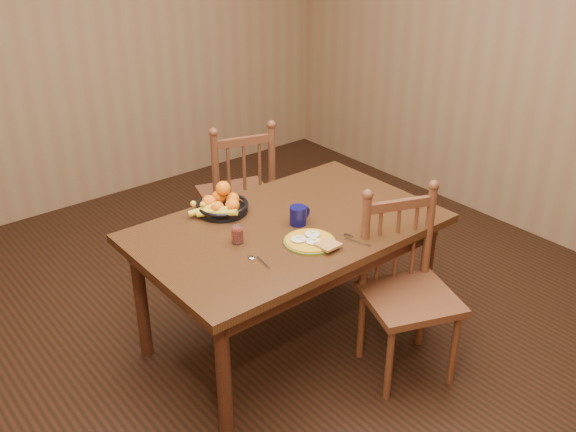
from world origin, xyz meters
TOP-DOWN VIEW (x-y plane):
  - room at (0.00, 0.00)m, footprint 4.52×5.02m
  - dining_table at (0.00, 0.00)m, footprint 1.60×1.00m
  - chair_far at (0.31, 0.92)m, footprint 0.57×0.56m
  - chair_near at (0.33, -0.57)m, footprint 0.57×0.56m
  - breakfast_plate at (-0.04, -0.23)m, footprint 0.26×0.29m
  - fork at (0.15, -0.35)m, footprint 0.06×0.18m
  - spoon at (-0.35, -0.19)m, footprint 0.04×0.16m
  - coffee_mug at (0.05, -0.03)m, footprint 0.13×0.09m
  - juice_glass at (-0.32, 0.01)m, footprint 0.06×0.06m
  - fruit_bowl at (-0.19, 0.34)m, footprint 0.32×0.32m

SIDE VIEW (x-z plane):
  - chair_near at x=0.33m, z-range -0.01..0.98m
  - chair_far at x=0.31m, z-range -0.01..1.00m
  - dining_table at x=0.00m, z-range 0.29..1.04m
  - fork at x=0.15m, z-range 0.75..0.76m
  - spoon at x=-0.35m, z-range 0.75..0.76m
  - breakfast_plate at x=-0.04m, z-range 0.74..0.78m
  - juice_glass at x=-0.32m, z-range 0.75..0.84m
  - fruit_bowl at x=-0.19m, z-range 0.71..0.88m
  - coffee_mug at x=0.05m, z-range 0.75..0.85m
  - room at x=0.00m, z-range -0.01..2.71m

